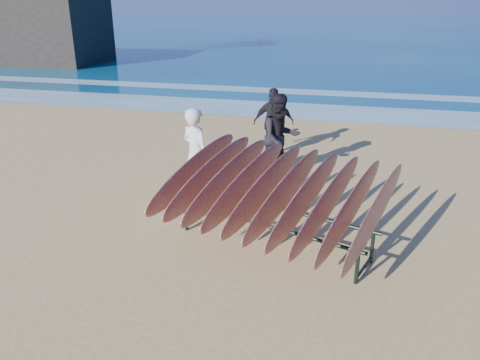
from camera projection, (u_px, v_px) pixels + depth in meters
The scene contains 9 objects.
ground at pixel (227, 257), 7.10m from camera, with size 120.00×120.00×0.00m, color tan.
ocean at pixel (346, 29), 56.82m from camera, with size 160.00×160.00×0.00m, color navy.
foam_near at pixel (303, 111), 16.14m from camera, with size 160.00×160.00×0.00m, color white.
foam_far at pixel (313, 92), 19.30m from camera, with size 160.00×160.00×0.00m, color white.
surfboard_rack at pixel (274, 192), 7.10m from camera, with size 3.82×3.45×1.51m.
person_white at pixel (196, 155), 8.83m from camera, with size 0.66×0.43×1.80m, color silver.
person_dark_a at pixel (280, 138), 9.79m from camera, with size 0.90×0.70×1.86m, color black.
person_dark_b at pixel (274, 122), 11.35m from camera, with size 0.98×0.41×1.67m, color black.
building at pixel (33, 31), 27.55m from camera, with size 8.12×4.51×3.61m, color #2D2823.
Camera 1 is at (1.66, -5.96, 3.68)m, focal length 35.00 mm.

